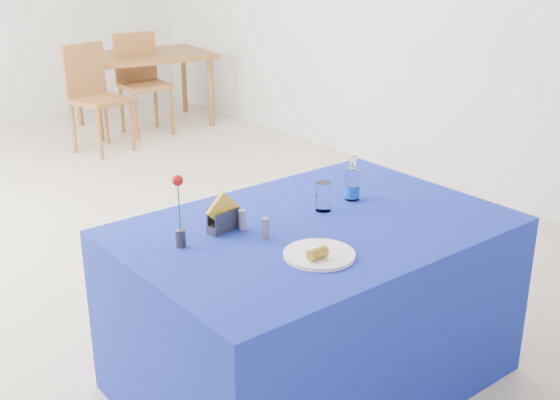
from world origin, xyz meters
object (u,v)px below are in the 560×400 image
object	(u,v)px
plate	(319,255)
water_bottle	(352,184)
oak_table	(142,61)
chair_bg_right	(141,76)
chair_bg_left	(94,90)
blue_table	(313,304)

from	to	relation	value
plate	water_bottle	bearing A→B (deg)	34.92
oak_table	chair_bg_right	bearing A→B (deg)	-123.61
chair_bg_left	plate	bearing A→B (deg)	-117.12
blue_table	water_bottle	distance (m)	0.57
plate	oak_table	world-z (taller)	plate
blue_table	water_bottle	world-z (taller)	water_bottle
water_bottle	chair_bg_right	size ratio (longest dim) A/B	0.22
oak_table	plate	bearing A→B (deg)	-110.81
water_bottle	chair_bg_left	distance (m)	3.91
water_bottle	oak_table	bearing A→B (deg)	73.70
blue_table	water_bottle	xyz separation A→B (m)	(0.33, 0.12, 0.45)
chair_bg_left	oak_table	bearing A→B (deg)	20.29
water_bottle	oak_table	size ratio (longest dim) A/B	0.15
plate	blue_table	size ratio (longest dim) A/B	0.17
blue_table	oak_table	size ratio (longest dim) A/B	1.10
water_bottle	chair_bg_left	bearing A→B (deg)	82.74
water_bottle	chair_bg_left	size ratio (longest dim) A/B	0.22
plate	chair_bg_left	world-z (taller)	chair_bg_left
chair_bg_left	chair_bg_right	size ratio (longest dim) A/B	0.99
oak_table	chair_bg_right	world-z (taller)	chair_bg_right
water_bottle	oak_table	xyz separation A→B (m)	(1.29, 4.41, -0.15)
chair_bg_right	chair_bg_left	bearing A→B (deg)	-148.78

